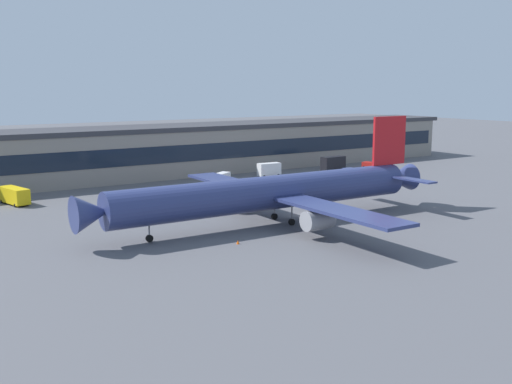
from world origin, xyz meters
TOP-DOWN VIEW (x-y plane):
  - ground_plane at (0.00, 0.00)m, footprint 600.00×600.00m
  - terminal_building at (0.00, 60.01)m, footprint 195.42×18.63m
  - airliner at (-8.29, -2.90)m, footprint 66.92×57.46m
  - pushback_tractor at (55.86, 38.99)m, footprint 3.93×5.36m
  - stair_truck at (22.42, 41.94)m, footprint 6.19×2.93m
  - catering_truck at (42.25, 39.93)m, footprint 7.31×2.91m
  - fuel_truck at (-41.08, 39.60)m, footprint 4.55×8.81m
  - crew_van at (6.67, 39.53)m, footprint 5.58×4.60m
  - traffic_cone_0 at (-20.57, -10.94)m, footprint 0.48×0.48m

SIDE VIEW (x-z plane):
  - ground_plane at x=0.00m, z-range 0.00..0.00m
  - traffic_cone_0 at x=-20.57m, z-range 0.00..0.60m
  - pushback_tractor at x=55.86m, z-range 0.17..1.92m
  - crew_van at x=6.67m, z-range 0.18..2.73m
  - fuel_truck at x=-41.08m, z-range 0.21..3.56m
  - stair_truck at x=22.42m, z-range 0.20..3.75m
  - catering_truck at x=42.25m, z-range 0.22..4.37m
  - airliner at x=-8.29m, z-range -3.35..14.19m
  - terminal_building at x=0.00m, z-range 0.02..13.01m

